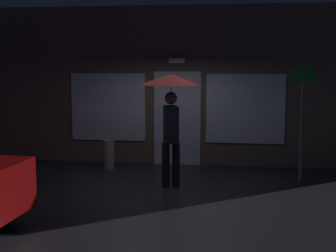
{
  "coord_description": "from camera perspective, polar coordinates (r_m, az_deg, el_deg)",
  "views": [
    {
      "loc": [
        1.27,
        -8.71,
        2.4
      ],
      "look_at": [
        0.06,
        0.16,
        1.19
      ],
      "focal_mm": 50.24,
      "sensor_mm": 36.0,
      "label": 1
    }
  ],
  "objects": [
    {
      "name": "ground_plane",
      "position": [
        9.13,
        -0.49,
        -7.58
      ],
      "size": [
        18.0,
        18.0,
        0.0
      ],
      "primitive_type": "plane",
      "color": "#26262B"
    },
    {
      "name": "sidewalk_bollard",
      "position": [
        10.77,
        -7.19,
        -3.46
      ],
      "size": [
        0.24,
        0.24,
        0.66
      ],
      "primitive_type": "cylinder",
      "color": "#9E998E",
      "rests_on": "ground"
    },
    {
      "name": "building_facade",
      "position": [
        11.14,
        1.24,
        4.81
      ],
      "size": [
        10.07,
        0.48,
        3.72
      ],
      "color": "brown",
      "rests_on": "ground"
    },
    {
      "name": "person_with_umbrella",
      "position": [
        8.97,
        0.35,
        3.55
      ],
      "size": [
        1.2,
        1.2,
        2.19
      ],
      "rotation": [
        0.0,
        0.0,
        1.85
      ],
      "color": "black",
      "rests_on": "ground"
    },
    {
      "name": "street_sign_post",
      "position": [
        9.55,
        15.97,
        1.18
      ],
      "size": [
        0.4,
        0.07,
        2.42
      ],
      "color": "#595B60",
      "rests_on": "ground"
    }
  ]
}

